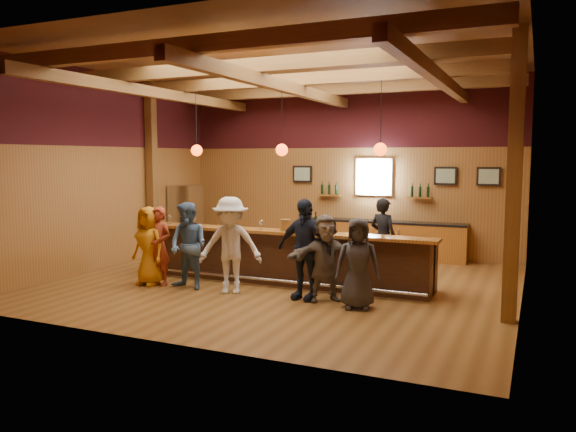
# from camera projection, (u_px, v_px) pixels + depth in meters

# --- Properties ---
(room) EXTENTS (9.04, 9.00, 4.52)m
(room) POSITION_uv_depth(u_px,v_px,m) (283.00, 124.00, 11.14)
(room) COLOR brown
(room) RESTS_ON ground
(bar_counter) EXTENTS (6.30, 1.07, 1.11)m
(bar_counter) POSITION_uv_depth(u_px,v_px,m) (286.00, 257.00, 11.49)
(bar_counter) COLOR black
(bar_counter) RESTS_ON ground
(back_bar_cabinet) EXTENTS (4.00, 0.52, 0.95)m
(back_bar_cabinet) POSITION_uv_depth(u_px,v_px,m) (386.00, 239.00, 14.26)
(back_bar_cabinet) COLOR brown
(back_bar_cabinet) RESTS_ON ground
(window) EXTENTS (0.95, 0.09, 0.95)m
(window) POSITION_uv_depth(u_px,v_px,m) (374.00, 177.00, 14.46)
(window) COLOR silver
(window) RESTS_ON room
(framed_pictures) EXTENTS (5.35, 0.05, 0.45)m
(framed_pictures) POSITION_uv_depth(u_px,v_px,m) (407.00, 175.00, 14.10)
(framed_pictures) COLOR black
(framed_pictures) RESTS_ON room
(wine_shelves) EXTENTS (3.00, 0.18, 0.30)m
(wine_shelves) POSITION_uv_depth(u_px,v_px,m) (373.00, 194.00, 14.45)
(wine_shelves) COLOR brown
(wine_shelves) RESTS_ON room
(pendant_lights) EXTENTS (4.24, 0.24, 1.37)m
(pendant_lights) POSITION_uv_depth(u_px,v_px,m) (282.00, 150.00, 11.14)
(pendant_lights) COLOR black
(pendant_lights) RESTS_ON room
(stainless_fridge) EXTENTS (0.70, 0.70, 1.80)m
(stainless_fridge) POSITION_uv_depth(u_px,v_px,m) (186.00, 218.00, 15.35)
(stainless_fridge) COLOR silver
(stainless_fridge) RESTS_ON ground
(customer_orange) EXTENTS (0.85, 0.64, 1.58)m
(customer_orange) POSITION_uv_depth(u_px,v_px,m) (149.00, 246.00, 11.23)
(customer_orange) COLOR #BC7411
(customer_orange) RESTS_ON ground
(customer_redvest) EXTENTS (0.59, 0.40, 1.58)m
(customer_redvest) POSITION_uv_depth(u_px,v_px,m) (159.00, 246.00, 11.18)
(customer_redvest) COLOR maroon
(customer_redvest) RESTS_ON ground
(customer_denim) EXTENTS (0.89, 0.73, 1.69)m
(customer_denim) POSITION_uv_depth(u_px,v_px,m) (188.00, 246.00, 10.87)
(customer_denim) COLOR #436086
(customer_denim) RESTS_ON ground
(customer_white) EXTENTS (1.35, 1.08, 1.82)m
(customer_white) POSITION_uv_depth(u_px,v_px,m) (230.00, 245.00, 10.52)
(customer_white) COLOR beige
(customer_white) RESTS_ON ground
(customer_navy) EXTENTS (1.12, 0.58, 1.83)m
(customer_navy) POSITION_uv_depth(u_px,v_px,m) (304.00, 249.00, 10.06)
(customer_navy) COLOR black
(customer_navy) RESTS_ON ground
(customer_brown) EXTENTS (1.44, 1.22, 1.56)m
(customer_brown) POSITION_uv_depth(u_px,v_px,m) (325.00, 258.00, 9.94)
(customer_brown) COLOR #63594F
(customer_brown) RESTS_ON ground
(customer_dark) EXTENTS (0.86, 0.68, 1.55)m
(customer_dark) POSITION_uv_depth(u_px,v_px,m) (358.00, 263.00, 9.45)
(customer_dark) COLOR #28272A
(customer_dark) RESTS_ON ground
(bartender) EXTENTS (0.73, 0.60, 1.71)m
(bartender) POSITION_uv_depth(u_px,v_px,m) (383.00, 238.00, 11.88)
(bartender) COLOR black
(bartender) RESTS_ON ground
(ice_bucket) EXTENTS (0.21, 0.21, 0.23)m
(ice_bucket) POSITION_uv_depth(u_px,v_px,m) (285.00, 225.00, 11.07)
(ice_bucket) COLOR olive
(ice_bucket) RESTS_ON bar_counter
(bottle_a) EXTENTS (0.08, 0.08, 0.35)m
(bottle_a) POSITION_uv_depth(u_px,v_px,m) (302.00, 224.00, 11.09)
(bottle_a) COLOR black
(bottle_a) RESTS_ON bar_counter
(bottle_b) EXTENTS (0.08, 0.08, 0.38)m
(bottle_b) POSITION_uv_depth(u_px,v_px,m) (316.00, 224.00, 10.96)
(bottle_b) COLOR black
(bottle_b) RESTS_ON bar_counter
(glass_a) EXTENTS (0.08, 0.08, 0.19)m
(glass_a) POSITION_uv_depth(u_px,v_px,m) (170.00, 217.00, 12.25)
(glass_a) COLOR silver
(glass_a) RESTS_ON bar_counter
(glass_b) EXTENTS (0.08, 0.08, 0.17)m
(glass_b) POSITION_uv_depth(u_px,v_px,m) (194.00, 220.00, 11.93)
(glass_b) COLOR silver
(glass_b) RESTS_ON bar_counter
(glass_c) EXTENTS (0.07, 0.07, 0.16)m
(glass_c) POSITION_uv_depth(u_px,v_px,m) (223.00, 221.00, 11.76)
(glass_c) COLOR silver
(glass_c) RESTS_ON bar_counter
(glass_d) EXTENTS (0.09, 0.09, 0.20)m
(glass_d) POSITION_uv_depth(u_px,v_px,m) (231.00, 221.00, 11.60)
(glass_d) COLOR silver
(glass_d) RESTS_ON bar_counter
(glass_e) EXTENTS (0.09, 0.09, 0.20)m
(glass_e) POSITION_uv_depth(u_px,v_px,m) (261.00, 223.00, 11.25)
(glass_e) COLOR silver
(glass_e) RESTS_ON bar_counter
(glass_f) EXTENTS (0.08, 0.08, 0.18)m
(glass_f) POSITION_uv_depth(u_px,v_px,m) (320.00, 226.00, 10.76)
(glass_f) COLOR silver
(glass_f) RESTS_ON bar_counter
(glass_g) EXTENTS (0.08, 0.08, 0.19)m
(glass_g) POSITION_uv_depth(u_px,v_px,m) (334.00, 226.00, 10.70)
(glass_g) COLOR silver
(glass_g) RESTS_ON bar_counter
(glass_h) EXTENTS (0.08, 0.08, 0.19)m
(glass_h) POSITION_uv_depth(u_px,v_px,m) (364.00, 229.00, 10.32)
(glass_h) COLOR silver
(glass_h) RESTS_ON bar_counter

